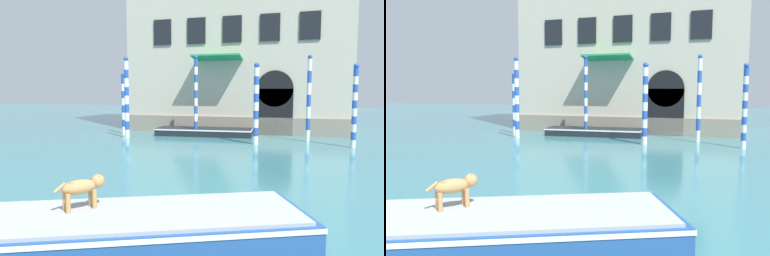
% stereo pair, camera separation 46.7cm
% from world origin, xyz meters
% --- Properties ---
extents(boat_foreground, '(8.98, 5.64, 0.57)m').
position_xyz_m(boat_foreground, '(3.15, 3.60, 0.30)').
color(boat_foreground, '#234C8C').
rests_on(boat_foreground, ground_plane).
extents(dog_on_deck, '(0.62, 0.76, 0.60)m').
position_xyz_m(dog_on_deck, '(3.53, 4.11, 0.96)').
color(dog_on_deck, tan).
rests_on(dog_on_deck, boat_foreground).
extents(boat_moored_near_palazzo, '(5.70, 2.13, 0.44)m').
position_xyz_m(boat_moored_near_palazzo, '(1.64, 19.66, 0.23)').
color(boat_moored_near_palazzo, black).
rests_on(boat_moored_near_palazzo, ground_plane).
extents(mooring_pole_0, '(0.24, 0.24, 3.87)m').
position_xyz_m(mooring_pole_0, '(9.47, 17.07, 1.96)').
color(mooring_pole_0, white).
rests_on(mooring_pole_0, ground_plane).
extents(mooring_pole_1, '(0.26, 0.26, 4.50)m').
position_xyz_m(mooring_pole_1, '(-2.18, 17.32, 2.27)').
color(mooring_pole_1, white).
rests_on(mooring_pole_1, ground_plane).
extents(mooring_pole_2, '(0.26, 0.26, 3.99)m').
position_xyz_m(mooring_pole_2, '(5.00, 16.84, 2.02)').
color(mooring_pole_2, white).
rests_on(mooring_pole_2, ground_plane).
extents(mooring_pole_3, '(0.23, 0.23, 4.46)m').
position_xyz_m(mooring_pole_3, '(7.47, 18.63, 2.25)').
color(mooring_pole_3, white).
rests_on(mooring_pole_3, ground_plane).
extents(mooring_pole_4, '(0.24, 0.24, 3.71)m').
position_xyz_m(mooring_pole_4, '(-3.29, 19.09, 1.87)').
color(mooring_pole_4, white).
rests_on(mooring_pole_4, ground_plane).
extents(mooring_pole_5, '(0.21, 0.21, 4.62)m').
position_xyz_m(mooring_pole_5, '(1.32, 19.00, 2.33)').
color(mooring_pole_5, white).
rests_on(mooring_pole_5, ground_plane).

